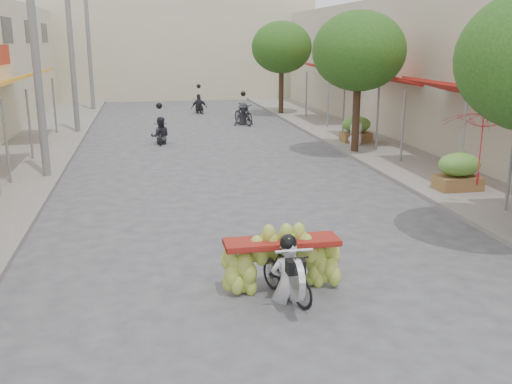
% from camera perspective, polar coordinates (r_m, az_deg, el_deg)
% --- Properties ---
extents(ground, '(120.00, 120.00, 0.00)m').
position_cam_1_polar(ground, '(7.78, 8.56, -17.70)').
color(ground, '#545459').
rests_on(ground, ground).
extents(sidewalk_left, '(4.00, 60.00, 0.12)m').
position_cam_1_polar(sidewalk_left, '(22.04, -23.09, 2.97)').
color(sidewalk_left, gray).
rests_on(sidewalk_left, ground).
extents(sidewalk_right, '(4.00, 60.00, 0.12)m').
position_cam_1_polar(sidewalk_right, '(23.46, 12.62, 4.47)').
color(sidewalk_right, gray).
rests_on(sidewalk_right, ground).
extents(far_building, '(20.00, 6.00, 7.00)m').
position_cam_1_polar(far_building, '(44.21, -8.24, 13.91)').
color(far_building, beige).
rests_on(far_building, ground).
extents(utility_pole_mid, '(0.60, 0.24, 8.00)m').
position_cam_1_polar(utility_pole_mid, '(18.40, -21.26, 13.50)').
color(utility_pole_mid, slate).
rests_on(utility_pole_mid, ground).
extents(utility_pole_far, '(0.60, 0.24, 8.00)m').
position_cam_1_polar(utility_pole_far, '(27.32, -18.03, 13.92)').
color(utility_pole_far, slate).
rests_on(utility_pole_far, ground).
extents(utility_pole_back, '(0.60, 0.24, 8.00)m').
position_cam_1_polar(utility_pole_back, '(36.27, -16.39, 14.11)').
color(utility_pole_back, slate).
rests_on(utility_pole_back, ground).
extents(street_tree_mid, '(3.40, 3.40, 5.25)m').
position_cam_1_polar(street_tree_mid, '(21.57, 10.25, 13.67)').
color(street_tree_mid, '#3A2719').
rests_on(street_tree_mid, ground).
extents(street_tree_far, '(3.40, 3.40, 5.25)m').
position_cam_1_polar(street_tree_far, '(33.06, 2.58, 14.24)').
color(street_tree_far, '#3A2719').
rests_on(street_tree_far, ground).
extents(produce_crate_mid, '(1.20, 0.88, 1.16)m').
position_cam_1_polar(produce_crate_mid, '(16.86, 19.63, 2.22)').
color(produce_crate_mid, brown).
rests_on(produce_crate_mid, ground).
extents(produce_crate_far, '(1.20, 0.88, 1.16)m').
position_cam_1_polar(produce_crate_far, '(23.97, 10.00, 6.41)').
color(produce_crate_far, brown).
rests_on(produce_crate_far, ground).
extents(banana_motorbike, '(2.20, 1.75, 1.92)m').
position_cam_1_polar(banana_motorbike, '(9.55, 2.86, -6.63)').
color(banana_motorbike, black).
rests_on(banana_motorbike, ground).
extents(market_umbrella, '(2.54, 2.54, 1.89)m').
position_cam_1_polar(market_umbrella, '(15.00, 22.04, 7.63)').
color(market_umbrella, red).
rests_on(market_umbrella, ground).
extents(pedestrian, '(1.05, 0.99, 1.85)m').
position_cam_1_polar(pedestrian, '(23.18, 10.05, 6.94)').
color(pedestrian, silver).
rests_on(pedestrian, ground).
extents(bg_motorbike_a, '(0.82, 1.45, 1.95)m').
position_cam_1_polar(bg_motorbike_a, '(24.02, -9.59, 6.60)').
color(bg_motorbike_a, black).
rests_on(bg_motorbike_a, ground).
extents(bg_motorbike_b, '(1.18, 1.95, 1.95)m').
position_cam_1_polar(bg_motorbike_b, '(29.10, -1.28, 8.32)').
color(bg_motorbike_b, black).
rests_on(bg_motorbike_b, ground).
extents(bg_motorbike_c, '(1.05, 1.54, 1.95)m').
position_cam_1_polar(bg_motorbike_c, '(34.13, -5.73, 9.23)').
color(bg_motorbike_c, black).
rests_on(bg_motorbike_c, ground).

